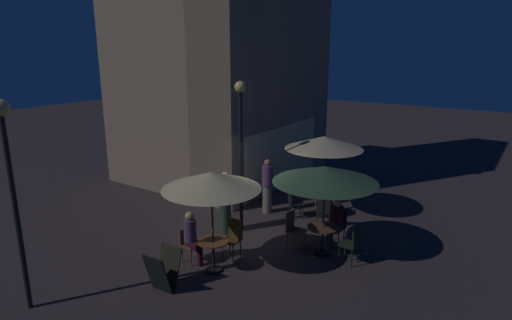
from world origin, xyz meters
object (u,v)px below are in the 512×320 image
at_px(menu_sandwich_board, 163,271).
at_px(patio_umbrella_2, 325,174).
at_px(cafe_table_0, 213,249).
at_px(cafe_chair_6, 338,224).
at_px(cafe_chair_0, 188,241).
at_px(patron_standing_2, 225,203).
at_px(cafe_table_2, 323,234).
at_px(cafe_chair_1, 233,235).
at_px(cafe_chair_3, 324,208).
at_px(cafe_chair_4, 321,190).
at_px(cafe_chair_5, 353,242).
at_px(patio_umbrella_0, 211,181).
at_px(patron_standing_3, 267,186).
at_px(street_lamp_near_corner, 241,130).
at_px(patron_seated_1, 336,219).
at_px(cafe_chair_2, 293,200).
at_px(cafe_table_1, 322,200).
at_px(street_lamp_down_street, 10,170).
at_px(patio_umbrella_1, 324,143).
at_px(patron_seated_0, 192,235).
at_px(cafe_chair_7, 293,226).

xyz_separation_m(menu_sandwich_board, patio_umbrella_2, (3.38, -2.09, 1.64)).
xyz_separation_m(cafe_table_0, cafe_chair_6, (3.01, -1.76, -0.01)).
height_order(cafe_chair_0, patron_standing_2, patron_standing_2).
xyz_separation_m(cafe_table_2, cafe_chair_1, (-1.35, 1.75, 0.04)).
height_order(menu_sandwich_board, cafe_chair_3, cafe_chair_3).
bearing_deg(cafe_table_0, cafe_chair_4, -2.26).
bearing_deg(cafe_chair_5, patron_standing_2, 7.72).
bearing_deg(patio_umbrella_0, cafe_chair_0, 87.46).
xyz_separation_m(cafe_chair_5, patron_standing_3, (1.67, 3.47, 0.30)).
bearing_deg(menu_sandwich_board, street_lamp_near_corner, 5.62).
height_order(patio_umbrella_2, patron_seated_1, patio_umbrella_2).
relative_size(street_lamp_near_corner, cafe_chair_1, 4.22).
height_order(patio_umbrella_2, cafe_chair_2, patio_umbrella_2).
bearing_deg(street_lamp_near_corner, cafe_chair_2, -31.22).
relative_size(cafe_table_0, cafe_table_1, 1.03).
bearing_deg(patron_standing_3, street_lamp_down_street, -108.40).
relative_size(cafe_chair_6, patron_seated_1, 0.72).
height_order(menu_sandwich_board, patron_standing_3, patron_standing_3).
distance_m(menu_sandwich_board, cafe_chair_0, 1.33).
bearing_deg(street_lamp_down_street, patio_umbrella_1, -19.60).
distance_m(cafe_chair_3, patron_standing_2, 2.82).
relative_size(patio_umbrella_1, cafe_chair_2, 2.77).
relative_size(patio_umbrella_1, patron_standing_3, 1.46).
distance_m(cafe_table_1, patron_standing_2, 3.11).
xyz_separation_m(street_lamp_near_corner, cafe_chair_2, (1.46, -0.89, -2.31)).
bearing_deg(cafe_chair_1, cafe_chair_5, 114.97).
xyz_separation_m(patio_umbrella_1, cafe_chair_4, (0.75, 0.39, -1.75)).
bearing_deg(patio_umbrella_1, patron_seated_0, 163.93).
distance_m(cafe_table_0, patron_seated_1, 3.36).
bearing_deg(street_lamp_down_street, cafe_chair_0, -22.13).
xyz_separation_m(cafe_chair_1, cafe_chair_3, (2.89, -1.04, -0.01)).
distance_m(patio_umbrella_1, cafe_chair_0, 4.97).
bearing_deg(patio_umbrella_0, patron_seated_1, -31.40).
height_order(cafe_chair_7, patron_seated_1, patron_seated_1).
relative_size(cafe_table_0, cafe_chair_0, 0.90).
xyz_separation_m(patio_umbrella_0, patio_umbrella_1, (4.45, -0.59, 0.11)).
distance_m(cafe_chair_3, patron_seated_1, 1.12).
bearing_deg(patron_standing_2, cafe_table_2, -24.12).
bearing_deg(cafe_chair_1, patron_standing_2, -136.61).
relative_size(cafe_table_1, cafe_chair_6, 0.83).
relative_size(patio_umbrella_0, cafe_chair_7, 2.46).
bearing_deg(patron_seated_1, patron_seated_0, -38.36).
relative_size(cafe_table_0, patron_seated_1, 0.61).
distance_m(cafe_chair_2, cafe_chair_5, 3.13).
bearing_deg(patio_umbrella_2, menu_sandwich_board, 148.24).
height_order(patio_umbrella_2, cafe_chair_5, patio_umbrella_2).
xyz_separation_m(menu_sandwich_board, cafe_chair_3, (4.92, -1.39, 0.12)).
height_order(cafe_table_1, patio_umbrella_2, patio_umbrella_2).
relative_size(patio_umbrella_0, patron_seated_0, 1.86).
xyz_separation_m(street_lamp_down_street, patio_umbrella_1, (7.63, -2.72, -0.56)).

